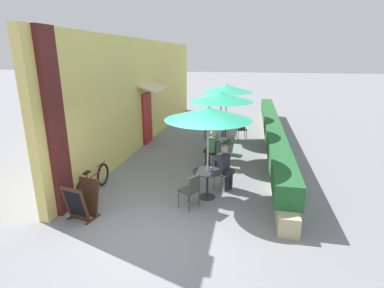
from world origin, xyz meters
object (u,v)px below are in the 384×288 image
object	(u,v)px
cafe_chair_far_left	(209,129)
patio_umbrella_mid	(221,97)
seated_patron_near_left	(225,166)
patio_umbrella_near	(208,114)
cafe_chair_far_right	(241,128)
coffee_cup_mid	(218,138)
patio_table_far	(225,128)
patio_umbrella_far	(227,89)
cafe_chair_near_left	(221,171)
cafe_chair_mid_right	(225,140)
menu_board	(82,201)
patio_table_mid	(220,145)
cafe_chair_mid_left	(215,152)
bicycle_leaning	(93,181)
coffee_cup_far	(224,123)
coffee_cup_near	(211,169)
patio_table_near	(207,179)
cafe_chair_near_right	(191,189)

from	to	relation	value
cafe_chair_far_left	patio_umbrella_mid	bearing A→B (deg)	-87.82
seated_patron_near_left	cafe_chair_far_left	distance (m)	4.94
patio_umbrella_near	cafe_chair_far_right	xyz separation A→B (m)	(0.64, 5.92, -1.72)
coffee_cup_mid	patio_table_far	bearing A→B (deg)	88.91
seated_patron_near_left	patio_umbrella_far	size ratio (longest dim) A/B	0.51
patio_umbrella_near	patio_table_far	xyz separation A→B (m)	(-0.04, 5.67, -1.70)
seated_patron_near_left	cafe_chair_near_left	bearing A→B (deg)	-90.00
coffee_cup_mid	cafe_chair_far_right	size ratio (longest dim) A/B	0.10
coffee_cup_mid	cafe_chair_far_right	distance (m)	2.97
cafe_chair_far_right	cafe_chair_mid_right	bearing A→B (deg)	61.98
menu_board	cafe_chair_far_right	bearing A→B (deg)	77.72
seated_patron_near_left	patio_umbrella_far	distance (m)	5.32
patio_umbrella_near	patio_table_mid	distance (m)	3.45
cafe_chair_near_left	cafe_chair_mid_left	distance (m)	1.67
patio_table_far	cafe_chair_far_left	xyz separation A→B (m)	(-0.68, -0.25, -0.01)
cafe_chair_near_left	patio_table_mid	xyz separation A→B (m)	(-0.29, 2.34, 0.01)
cafe_chair_mid_left	bicycle_leaning	distance (m)	3.96
patio_table_far	cafe_chair_far_right	distance (m)	0.72
cafe_chair_near_left	patio_umbrella_mid	world-z (taller)	patio_umbrella_mid
cafe_chair_near_left	coffee_cup_far	xyz separation A→B (m)	(-0.41, 4.86, 0.27)
patio_umbrella_near	patio_umbrella_mid	size ratio (longest dim) A/B	1.00
patio_umbrella_mid	coffee_cup_near	bearing A→B (deg)	-88.34
cafe_chair_mid_right	coffee_cup_mid	xyz separation A→B (m)	(-0.19, -0.65, 0.27)
patio_table_near	patio_umbrella_mid	bearing A→B (deg)	89.86
patio_umbrella_near	cafe_chair_mid_left	bearing A→B (deg)	92.24
patio_umbrella_far	cafe_chair_far_right	xyz separation A→B (m)	(0.68, 0.25, -1.72)
cafe_chair_near_left	cafe_chair_far_right	xyz separation A→B (m)	(0.34, 5.26, 0.00)
patio_umbrella_mid	cafe_chair_far_left	distance (m)	3.05
coffee_cup_mid	menu_board	bearing A→B (deg)	-118.79
patio_table_near	coffee_cup_near	bearing A→B (deg)	20.15
cafe_chair_mid_right	menu_board	world-z (taller)	cafe_chair_mid_right
patio_umbrella_far	coffee_cup_far	world-z (taller)	patio_umbrella_far
patio_umbrella_near	cafe_chair_near_left	bearing A→B (deg)	65.85
cafe_chair_near_left	coffee_cup_far	distance (m)	4.88
cafe_chair_mid_left	patio_umbrella_near	bearing A→B (deg)	-164.02
menu_board	patio_table_near	bearing A→B (deg)	42.16
cafe_chair_mid_left	bicycle_leaning	size ratio (longest dim) A/B	0.51
patio_table_near	menu_board	distance (m)	3.07
seated_patron_near_left	cafe_chair_near_right	xyz separation A→B (m)	(-0.69, -1.26, -0.17)
patio_table_mid	cafe_chair_mid_left	xyz separation A→B (m)	(-0.10, -0.72, -0.01)
coffee_cup_near	cafe_chair_far_left	size ratio (longest dim) A/B	0.10
cafe_chair_mid_left	cafe_chair_mid_right	distance (m)	1.44
cafe_chair_mid_left	patio_umbrella_far	xyz separation A→B (m)	(0.05, 3.39, 1.72)
patio_table_far	cafe_chair_far_left	world-z (taller)	cafe_chair_far_left
patio_table_near	coffee_cup_mid	size ratio (longest dim) A/B	8.41
patio_umbrella_far	cafe_chair_far_left	distance (m)	1.86
seated_patron_near_left	coffee_cup_near	world-z (taller)	seated_patron_near_left
cafe_chair_near_left	coffee_cup_mid	size ratio (longest dim) A/B	9.67
patio_table_mid	coffee_cup_far	distance (m)	2.54
patio_umbrella_near	cafe_chair_far_right	world-z (taller)	patio_umbrella_near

